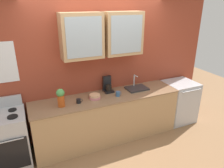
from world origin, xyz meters
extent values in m
plane|color=#936B47|center=(0.00, 0.00, 0.00)|extent=(10.00, 10.00, 0.00)
cube|color=#993D28|center=(0.00, 0.38, 1.27)|extent=(4.64, 0.10, 2.54)
cube|color=tan|center=(-0.37, 0.17, 1.95)|extent=(0.68, 0.31, 0.74)
cube|color=#9EADB7|center=(-0.37, 0.01, 1.95)|extent=(0.58, 0.01, 0.63)
cube|color=tan|center=(0.37, 0.17, 1.95)|extent=(0.68, 0.31, 0.74)
cube|color=#9EADB7|center=(0.37, 0.01, 1.95)|extent=(0.58, 0.01, 0.63)
cube|color=tan|center=(0.00, 0.00, 0.43)|extent=(2.69, 0.63, 0.86)
cube|color=#8C6B4C|center=(0.00, 0.00, 0.87)|extent=(2.71, 0.66, 0.02)
cube|color=silver|center=(-1.70, 0.00, 0.44)|extent=(0.62, 0.61, 0.88)
cube|color=black|center=(-1.70, -0.31, 0.37)|extent=(0.57, 0.01, 0.53)
cylinder|color=silver|center=(-1.70, -0.34, 0.64)|extent=(0.50, 0.02, 0.02)
cube|color=silver|center=(-1.70, 0.28, 0.97)|extent=(0.59, 0.04, 0.18)
cylinder|color=black|center=(-1.56, -0.11, 0.89)|extent=(0.15, 0.15, 0.02)
cylinder|color=black|center=(-1.56, 0.11, 0.89)|extent=(0.12, 0.12, 0.02)
cube|color=#2D2D30|center=(0.65, 0.07, 0.90)|extent=(0.40, 0.30, 0.03)
cylinder|color=silver|center=(0.65, 0.19, 1.03)|extent=(0.02, 0.02, 0.23)
cylinder|color=silver|center=(0.65, 0.13, 1.14)|extent=(0.02, 0.12, 0.02)
cylinder|color=#D87F84|center=(-0.24, 0.00, 0.90)|extent=(0.20, 0.20, 0.04)
cylinder|color=#E0AD7F|center=(-0.24, 0.00, 0.94)|extent=(0.19, 0.19, 0.04)
cylinder|color=#BF4C19|center=(-0.83, -0.06, 0.98)|extent=(0.11, 0.11, 0.19)
sphere|color=#4C994C|center=(-0.83, -0.06, 1.12)|extent=(0.13, 0.13, 0.13)
cylinder|color=#38608C|center=(0.17, -0.07, 0.93)|extent=(0.08, 0.08, 0.09)
torus|color=#38608C|center=(0.22, -0.07, 0.93)|extent=(0.06, 0.01, 0.06)
cylinder|color=black|center=(-0.55, -0.06, 0.92)|extent=(0.08, 0.08, 0.08)
torus|color=black|center=(-0.50, -0.06, 0.92)|extent=(0.05, 0.01, 0.05)
cube|color=silver|center=(1.68, 0.00, 0.44)|extent=(0.64, 0.60, 0.88)
cube|color=silver|center=(1.68, -0.31, 0.44)|extent=(0.61, 0.01, 0.79)
cylinder|color=silver|center=(1.68, -0.33, 0.82)|extent=(0.48, 0.02, 0.02)
cube|color=black|center=(0.10, 0.18, 0.90)|extent=(0.17, 0.20, 0.03)
cylinder|color=black|center=(0.10, 0.16, 0.97)|extent=(0.11, 0.11, 0.11)
cube|color=black|center=(0.10, 0.25, 1.04)|extent=(0.15, 0.06, 0.26)
camera|label=1|loc=(-1.33, -3.20, 2.49)|focal=33.97mm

